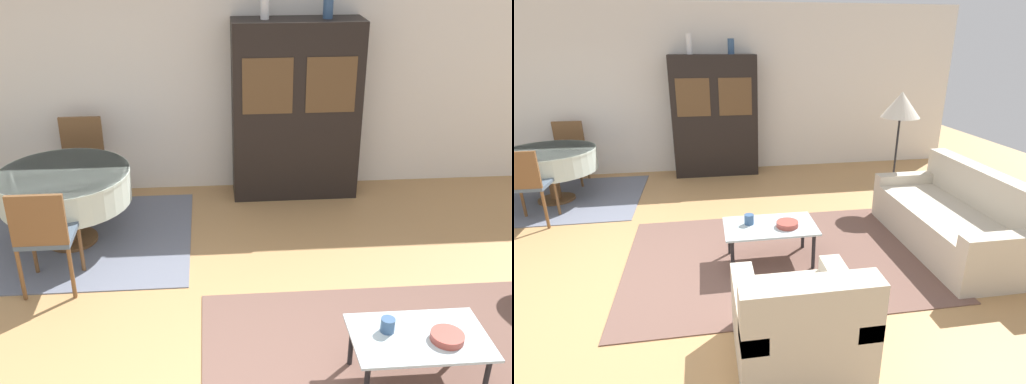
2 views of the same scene
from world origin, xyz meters
The scene contains 16 objects.
ground_plane centered at (0.00, 0.00, 0.00)m, with size 14.00×14.00×0.00m, color tan.
wall_back centered at (0.00, 3.63, 1.35)m, with size 10.00×0.06×2.70m.
area_rug centered at (1.29, 0.34, 0.01)m, with size 3.08×2.12×0.01m.
dining_rug centered at (-1.57, 2.45, 0.01)m, with size 2.42×1.83×0.01m.
couch centered at (3.19, 0.31, 0.30)m, with size 0.90×1.89×0.84m.
armchair centered at (1.15, -1.10, 0.30)m, with size 0.84×0.85×0.81m.
coffee_table centered at (1.18, 0.28, 0.36)m, with size 0.90×0.55×0.39m.
display_cabinet centered at (0.78, 3.36, 0.96)m, with size 1.36×0.45×1.92m.
dining_table centered at (-1.50, 2.42, 0.58)m, with size 1.22×1.22×0.72m.
dining_chair_near centered at (-1.50, 1.59, 0.55)m, with size 0.44×0.44×0.94m.
dining_chair_far centered at (-1.50, 3.24, 0.55)m, with size 0.44×0.44×0.94m.
floor_lamp centered at (3.12, 1.62, 1.30)m, with size 0.50×0.50×1.50m.
cup centered at (0.99, 0.35, 0.45)m, with size 0.09×0.09×0.10m.
bowl centered at (1.35, 0.23, 0.43)m, with size 0.22×0.22×0.05m.
vase_tall centered at (0.44, 3.36, 2.07)m, with size 0.09×0.09×0.30m.
vase_short centered at (1.08, 3.36, 2.04)m, with size 0.10×0.10×0.23m.
Camera 2 is at (0.60, -3.23, 2.07)m, focal length 28.00 mm.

